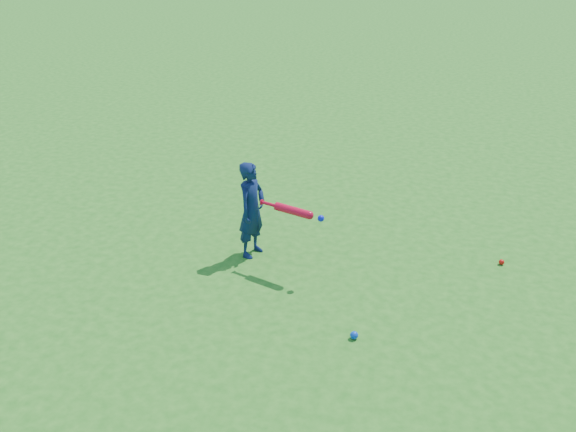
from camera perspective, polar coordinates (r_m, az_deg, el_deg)
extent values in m
plane|color=#216B19|center=(7.44, -7.72, -4.15)|extent=(80.00, 80.00, 0.00)
imported|color=#0F1C46|center=(7.33, -3.24, 0.57)|extent=(0.37, 0.47, 1.14)
sphere|color=red|center=(7.72, 18.45, -3.90)|extent=(0.06, 0.06, 0.06)
sphere|color=#0B3CC6|center=(6.14, 5.90, -10.50)|extent=(0.08, 0.08, 0.08)
cylinder|color=red|center=(7.13, -2.34, 1.25)|extent=(0.03, 0.06, 0.06)
cylinder|color=red|center=(7.07, -1.67, 1.06)|extent=(0.21, 0.10, 0.04)
cylinder|color=red|center=(6.91, 0.41, 0.49)|extent=(0.44, 0.22, 0.09)
sphere|color=red|center=(6.81, 1.91, 0.07)|extent=(0.09, 0.09, 0.09)
sphere|color=#0C18D1|center=(6.74, 2.95, -0.21)|extent=(0.07, 0.07, 0.07)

